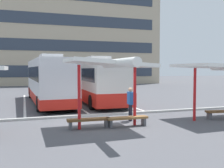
{
  "coord_description": "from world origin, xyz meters",
  "views": [
    {
      "loc": [
        -3.63,
        -12.34,
        2.65
      ],
      "look_at": [
        1.86,
        3.92,
        1.69
      ],
      "focal_mm": 41.89,
      "sensor_mm": 36.0,
      "label": 1
    }
  ],
  "objects_px": {
    "waiting_shelter_1": "(110,65)",
    "bench_4": "(220,113)",
    "bench_3": "(127,119)",
    "waiting_passenger_0": "(130,101)",
    "coach_bus_1": "(93,81)",
    "bench_2": "(89,121)",
    "coach_bus_0": "(48,81)"
  },
  "relations": [
    {
      "from": "bench_4",
      "to": "waiting_shelter_1",
      "type": "bearing_deg",
      "value": -177.5
    },
    {
      "from": "coach_bus_0",
      "to": "waiting_passenger_0",
      "type": "xyz_separation_m",
      "value": [
        3.36,
        -8.7,
        -0.76
      ]
    },
    {
      "from": "bench_4",
      "to": "coach_bus_0",
      "type": "bearing_deg",
      "value": 129.74
    },
    {
      "from": "waiting_shelter_1",
      "to": "bench_4",
      "type": "distance_m",
      "value": 6.81
    },
    {
      "from": "bench_3",
      "to": "bench_4",
      "type": "relative_size",
      "value": 1.24
    },
    {
      "from": "bench_3",
      "to": "waiting_passenger_0",
      "type": "xyz_separation_m",
      "value": [
        0.66,
        1.2,
        0.66
      ]
    },
    {
      "from": "coach_bus_0",
      "to": "bench_2",
      "type": "xyz_separation_m",
      "value": [
        0.9,
        -9.72,
        -1.42
      ]
    },
    {
      "from": "bench_2",
      "to": "bench_3",
      "type": "height_order",
      "value": "same"
    },
    {
      "from": "coach_bus_0",
      "to": "waiting_passenger_0",
      "type": "height_order",
      "value": "coach_bus_0"
    },
    {
      "from": "coach_bus_0",
      "to": "bench_2",
      "type": "distance_m",
      "value": 9.86
    },
    {
      "from": "coach_bus_1",
      "to": "bench_2",
      "type": "distance_m",
      "value": 10.13
    },
    {
      "from": "bench_3",
      "to": "waiting_passenger_0",
      "type": "bearing_deg",
      "value": 61.24
    },
    {
      "from": "bench_3",
      "to": "bench_4",
      "type": "height_order",
      "value": "same"
    },
    {
      "from": "bench_3",
      "to": "bench_4",
      "type": "xyz_separation_m",
      "value": [
        5.42,
        0.14,
        -0.01
      ]
    },
    {
      "from": "bench_4",
      "to": "waiting_passenger_0",
      "type": "bearing_deg",
      "value": 167.42
    },
    {
      "from": "waiting_shelter_1",
      "to": "bench_4",
      "type": "relative_size",
      "value": 3.02
    },
    {
      "from": "coach_bus_0",
      "to": "waiting_shelter_1",
      "type": "relative_size",
      "value": 2.44
    },
    {
      "from": "bench_3",
      "to": "coach_bus_0",
      "type": "bearing_deg",
      "value": 105.26
    },
    {
      "from": "bench_2",
      "to": "bench_3",
      "type": "distance_m",
      "value": 1.81
    },
    {
      "from": "bench_4",
      "to": "coach_bus_1",
      "type": "bearing_deg",
      "value": 114.84
    },
    {
      "from": "bench_2",
      "to": "waiting_passenger_0",
      "type": "distance_m",
      "value": 2.74
    },
    {
      "from": "bench_2",
      "to": "waiting_passenger_0",
      "type": "xyz_separation_m",
      "value": [
        2.46,
        1.02,
        0.66
      ]
    },
    {
      "from": "coach_bus_0",
      "to": "bench_3",
      "type": "height_order",
      "value": "coach_bus_0"
    },
    {
      "from": "coach_bus_0",
      "to": "bench_2",
      "type": "height_order",
      "value": "coach_bus_0"
    },
    {
      "from": "coach_bus_1",
      "to": "waiting_shelter_1",
      "type": "bearing_deg",
      "value": -100.32
    },
    {
      "from": "coach_bus_0",
      "to": "bench_3",
      "type": "bearing_deg",
      "value": -74.74
    },
    {
      "from": "waiting_shelter_1",
      "to": "coach_bus_0",
      "type": "bearing_deg",
      "value": 100.17
    },
    {
      "from": "coach_bus_1",
      "to": "bench_2",
      "type": "bearing_deg",
      "value": -105.7
    },
    {
      "from": "bench_2",
      "to": "waiting_passenger_0",
      "type": "bearing_deg",
      "value": 22.45
    },
    {
      "from": "waiting_shelter_1",
      "to": "bench_2",
      "type": "relative_size",
      "value": 2.46
    },
    {
      "from": "coach_bus_1",
      "to": "bench_4",
      "type": "distance_m",
      "value": 10.79
    },
    {
      "from": "coach_bus_1",
      "to": "waiting_passenger_0",
      "type": "bearing_deg",
      "value": -91.72
    }
  ]
}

